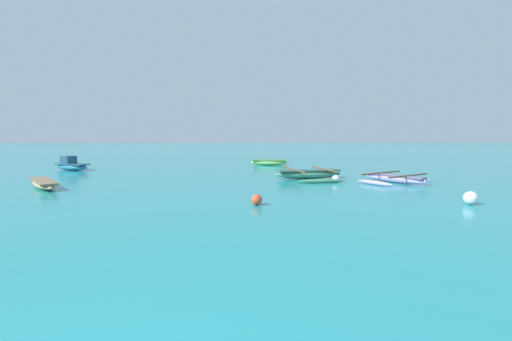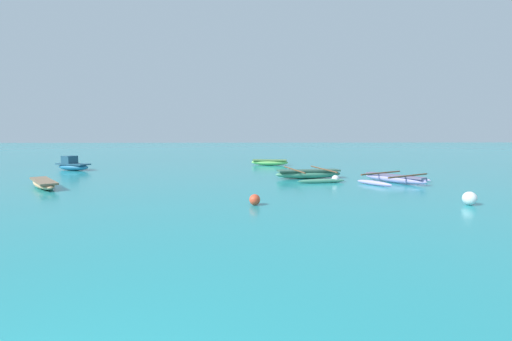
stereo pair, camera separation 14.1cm
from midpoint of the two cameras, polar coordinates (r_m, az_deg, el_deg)
The scene contains 8 objects.
moored_boat_0 at distance 17.73m, azimuth 8.55°, elevation -0.55°, with size 3.55×4.02×0.51m.
moored_boat_1 at distance 17.20m, azimuth 21.84°, elevation -1.23°, with size 3.61×3.17×0.43m.
moored_boat_2 at distance 25.62m, azimuth 2.02°, elevation 1.41°, with size 2.86×1.25×0.43m.
moored_boat_3 at distance 16.92m, azimuth -32.12°, elevation -1.84°, with size 2.49×2.99×0.33m.
moored_boat_4 at distance 24.69m, azimuth -28.53°, elevation 0.76°, with size 2.57×1.84×0.92m.
mooring_buoy_0 at distance 10.76m, azimuth -0.25°, elevation -4.88°, with size 0.35×0.35×0.35m.
mooring_buoy_1 at distance 12.74m, azimuth 31.89°, elevation -3.91°, with size 0.42×0.42×0.42m.
mooring_buoy_2 at distance 16.48m, azimuth 12.91°, elevation -1.34°, with size 0.34×0.34×0.34m.
Camera 1 is at (1.64, -1.23, 2.14)m, focal length 24.00 mm.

